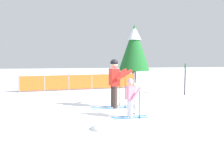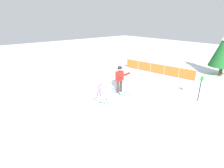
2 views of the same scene
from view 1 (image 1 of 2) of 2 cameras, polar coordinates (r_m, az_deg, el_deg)
ground_plane at (r=10.50m, az=1.00°, el=-4.83°), size 60.00×60.00×0.00m
skier_adult at (r=10.38m, az=0.60°, el=1.10°), size 1.73×0.81×1.81m
skier_child at (r=8.78m, az=3.80°, el=-2.18°), size 1.18×0.57×1.24m
safety_fence at (r=15.72m, az=-6.46°, el=0.46°), size 6.49×1.12×0.92m
conifer_far at (r=19.73m, az=4.53°, el=7.51°), size 2.17×2.17×4.02m
trail_marker at (r=14.13m, az=14.62°, el=1.63°), size 0.09×0.28×1.53m
snow_mound at (r=7.57m, az=-0.99°, el=-9.14°), size 0.88×0.75×0.35m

